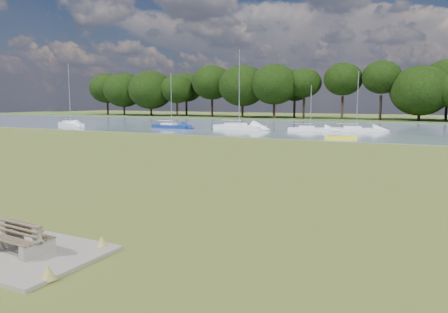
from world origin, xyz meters
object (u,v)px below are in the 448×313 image
at_px(kayak, 341,137).
at_px(sailboat_4, 239,125).
at_px(sailboat_2, 356,128).
at_px(bench_pair, 21,239).
at_px(sailboat_6, 310,128).
at_px(sailboat_0, 71,123).
at_px(sailboat_7, 171,125).

xyz_separation_m(kayak, sailboat_4, (-15.96, 8.93, 0.35)).
bearing_deg(sailboat_2, bench_pair, -105.14).
bearing_deg(sailboat_6, sailboat_0, -179.61).
distance_m(sailboat_6, sailboat_7, 19.68).
xyz_separation_m(sailboat_2, sailboat_4, (-15.35, -2.99, 0.11)).
xyz_separation_m(bench_pair, sailboat_0, (-41.64, 41.79, 0.11)).
xyz_separation_m(sailboat_2, sailboat_7, (-24.87, -5.51, 0.04)).
relative_size(sailboat_4, sailboat_6, 1.82).
xyz_separation_m(bench_pair, sailboat_7, (-25.22, 44.97, 0.04)).
height_order(kayak, sailboat_4, sailboat_4).
height_order(kayak, sailboat_2, sailboat_2).
bearing_deg(sailboat_0, bench_pair, -20.15).
height_order(sailboat_4, sailboat_6, sailboat_4).
relative_size(sailboat_6, sailboat_7, 0.76).
bearing_deg(sailboat_6, sailboat_7, 179.90).
bearing_deg(sailboat_0, sailboat_7, 35.90).
distance_m(bench_pair, sailboat_7, 51.55).
distance_m(sailboat_2, sailboat_6, 5.88).
relative_size(sailboat_2, sailboat_7, 0.98).
xyz_separation_m(bench_pair, sailboat_6, (-5.82, 48.34, -0.02)).
height_order(sailboat_0, sailboat_7, sailboat_0).
height_order(sailboat_0, sailboat_4, sailboat_4).
bearing_deg(kayak, sailboat_6, 104.45).
bearing_deg(sailboat_7, sailboat_2, 15.40).
bearing_deg(bench_pair, sailboat_0, 139.19).
xyz_separation_m(sailboat_4, sailboat_7, (-9.52, -2.52, -0.08)).
distance_m(sailboat_0, sailboat_4, 26.55).
bearing_deg(sailboat_6, sailboat_2, 11.37).
height_order(bench_pair, sailboat_2, sailboat_2).
bearing_deg(sailboat_4, bench_pair, -58.83).
height_order(sailboat_2, sailboat_4, sailboat_4).
relative_size(kayak, sailboat_2, 0.43).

